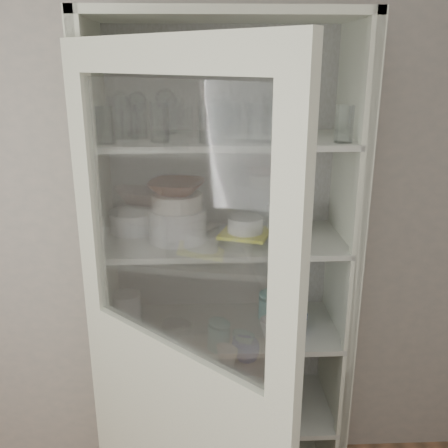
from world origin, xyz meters
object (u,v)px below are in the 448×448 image
(cream_bowl, at_px, (177,201))
(glass_platter, at_px, (245,237))
(mug_blue, at_px, (294,319))
(goblet_2, at_px, (271,111))
(goblet_1, at_px, (166,109))
(cream_dish, at_px, (189,395))
(grey_bowl_stack, at_px, (284,220))
(tin_box, at_px, (232,397))
(white_canister, at_px, (127,309))
(pantry_cabinet, at_px, (223,301))
(yellow_trivet, at_px, (245,233))
(mug_white, at_px, (271,329))
(terracotta_bowl, at_px, (177,187))
(teal_jar, at_px, (270,306))
(plate_stack_front, at_px, (178,224))
(goblet_3, at_px, (298,114))
(measuring_cups, at_px, (174,327))
(cupboard_door, at_px, (177,406))
(plate_stack_back, at_px, (134,221))
(goblet_0, at_px, (138,110))
(white_ramekin, at_px, (245,224))
(mug_teal, at_px, (293,312))

(cream_bowl, xyz_separation_m, glass_platter, (0.27, -0.01, -0.15))
(mug_blue, bearing_deg, goblet_2, 137.63)
(goblet_1, relative_size, cream_dish, 0.77)
(grey_bowl_stack, height_order, tin_box, grey_bowl_stack)
(grey_bowl_stack, distance_m, white_canister, 0.76)
(pantry_cabinet, bearing_deg, yellow_trivet, -48.13)
(cream_bowl, height_order, mug_white, cream_bowl)
(terracotta_bowl, height_order, glass_platter, terracotta_bowl)
(teal_jar, relative_size, cream_dish, 0.47)
(plate_stack_front, height_order, yellow_trivet, plate_stack_front)
(plate_stack_front, bearing_deg, terracotta_bowl, 0.00)
(teal_jar, relative_size, tin_box, 0.62)
(goblet_3, relative_size, measuring_cups, 1.43)
(terracotta_bowl, distance_m, cream_dish, 0.97)
(teal_jar, distance_m, cream_dish, 0.55)
(cupboard_door, relative_size, goblet_2, 12.02)
(cream_bowl, bearing_deg, tin_box, 7.96)
(plate_stack_back, xyz_separation_m, yellow_trivet, (0.45, -0.12, -0.02))
(goblet_1, distance_m, measuring_cups, 0.88)
(glass_platter, relative_size, cream_dish, 1.26)
(grey_bowl_stack, bearing_deg, glass_platter, -161.99)
(plate_stack_front, bearing_deg, measuring_cups, -140.95)
(cupboard_door, bearing_deg, measuring_cups, 137.78)
(pantry_cabinet, distance_m, mug_blue, 0.31)
(goblet_1, xyz_separation_m, teal_jar, (0.42, -0.04, -0.84))
(tin_box, bearing_deg, mug_blue, -10.54)
(measuring_cups, xyz_separation_m, cream_dish, (0.05, 0.06, -0.38))
(teal_jar, bearing_deg, cream_bowl, -169.35)
(glass_platter, bearing_deg, goblet_0, 160.60)
(goblet_0, height_order, grey_bowl_stack, goblet_0)
(pantry_cabinet, xyz_separation_m, cupboard_door, (-0.18, -0.60, -0.07))
(grey_bowl_stack, xyz_separation_m, tin_box, (-0.21, -0.02, -0.83))
(terracotta_bowl, bearing_deg, tin_box, 7.96)
(pantry_cabinet, xyz_separation_m, tin_box, (0.04, -0.06, -0.45))
(grey_bowl_stack, distance_m, mug_white, 0.44)
(mug_blue, bearing_deg, cream_bowl, -170.01)
(mug_blue, height_order, white_canister, white_canister)
(cream_bowl, distance_m, glass_platter, 0.30)
(yellow_trivet, bearing_deg, measuring_cups, -176.80)
(mug_blue, relative_size, teal_jar, 0.97)
(teal_jar, bearing_deg, cupboard_door, -122.82)
(pantry_cabinet, bearing_deg, grey_bowl_stack, -9.52)
(white_ramekin, bearing_deg, cream_bowl, 178.87)
(mug_blue, bearing_deg, terracotta_bowl, -170.01)
(yellow_trivet, height_order, white_canister, yellow_trivet)
(goblet_3, bearing_deg, white_canister, -175.91)
(yellow_trivet, relative_size, mug_white, 2.05)
(yellow_trivet, xyz_separation_m, mug_teal, (0.21, 0.05, -0.38))
(cupboard_door, distance_m, tin_box, 0.70)
(plate_stack_front, relative_size, yellow_trivet, 1.23)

